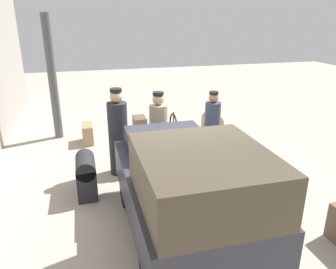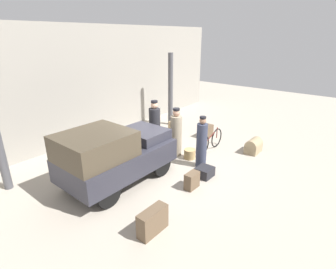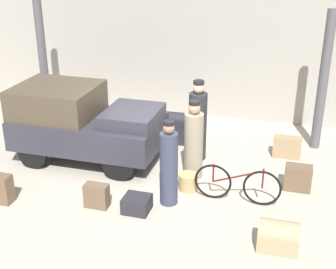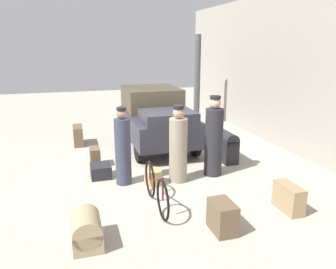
{
  "view_description": "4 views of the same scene",
  "coord_description": "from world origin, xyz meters",
  "px_view_note": "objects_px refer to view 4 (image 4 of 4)",
  "views": [
    {
      "loc": [
        -5.96,
        1.84,
        3.3
      ],
      "look_at": [
        0.2,
        0.2,
        0.95
      ],
      "focal_mm": 35.0,
      "sensor_mm": 36.0,
      "label": 1
    },
    {
      "loc": [
        -6.16,
        -5.02,
        4.09
      ],
      "look_at": [
        0.2,
        0.2,
        0.95
      ],
      "focal_mm": 28.0,
      "sensor_mm": 36.0,
      "label": 2
    },
    {
      "loc": [
        2.72,
        -8.55,
        4.86
      ],
      "look_at": [
        0.2,
        0.2,
        0.95
      ],
      "focal_mm": 50.0,
      "sensor_mm": 36.0,
      "label": 3
    },
    {
      "loc": [
        7.31,
        -1.91,
        2.99
      ],
      "look_at": [
        0.2,
        0.2,
        0.95
      ],
      "focal_mm": 35.0,
      "sensor_mm": 36.0,
      "label": 4
    }
  ],
  "objects_px": {
    "suitcase_black_upright": "(289,198)",
    "wicker_basket": "(153,177)",
    "porter_standing_middle": "(123,149)",
    "trunk_wicker_pale": "(78,135)",
    "porter_lifting_near_truck": "(178,147)",
    "suitcase_small_leather": "(87,230)",
    "bicycle": "(156,188)",
    "trunk_large_brown": "(222,217)",
    "suitcase_tan_flat": "(101,171)",
    "trunk_umber_medium": "(95,157)",
    "trunk_barrel_dark": "(227,146)",
    "truck": "(156,116)",
    "porter_carrying_trunk": "(214,140)"
  },
  "relations": [
    {
      "from": "trunk_umber_medium",
      "to": "suitcase_tan_flat",
      "type": "xyz_separation_m",
      "value": [
        0.79,
        0.07,
        -0.09
      ]
    },
    {
      "from": "suitcase_tan_flat",
      "to": "trunk_umber_medium",
      "type": "bearing_deg",
      "value": -175.1
    },
    {
      "from": "trunk_barrel_dark",
      "to": "trunk_wicker_pale",
      "type": "bearing_deg",
      "value": -125.36
    },
    {
      "from": "trunk_umber_medium",
      "to": "suitcase_small_leather",
      "type": "relative_size",
      "value": 0.72
    },
    {
      "from": "suitcase_small_leather",
      "to": "trunk_barrel_dark",
      "type": "height_order",
      "value": "trunk_barrel_dark"
    },
    {
      "from": "porter_lifting_near_truck",
      "to": "suitcase_small_leather",
      "type": "distance_m",
      "value": 2.93
    },
    {
      "from": "porter_carrying_trunk",
      "to": "suitcase_tan_flat",
      "type": "height_order",
      "value": "porter_carrying_trunk"
    },
    {
      "from": "porter_carrying_trunk",
      "to": "suitcase_small_leather",
      "type": "bearing_deg",
      "value": -55.57
    },
    {
      "from": "suitcase_black_upright",
      "to": "trunk_umber_medium",
      "type": "height_order",
      "value": "suitcase_black_upright"
    },
    {
      "from": "trunk_wicker_pale",
      "to": "suitcase_tan_flat",
      "type": "relative_size",
      "value": 1.49
    },
    {
      "from": "wicker_basket",
      "to": "porter_lifting_near_truck",
      "type": "bearing_deg",
      "value": 93.54
    },
    {
      "from": "wicker_basket",
      "to": "porter_carrying_trunk",
      "type": "height_order",
      "value": "porter_carrying_trunk"
    },
    {
      "from": "porter_standing_middle",
      "to": "trunk_wicker_pale",
      "type": "distance_m",
      "value": 3.47
    },
    {
      "from": "porter_lifting_near_truck",
      "to": "trunk_large_brown",
      "type": "xyz_separation_m",
      "value": [
        2.2,
        0.04,
        -0.53
      ]
    },
    {
      "from": "suitcase_tan_flat",
      "to": "suitcase_small_leather",
      "type": "relative_size",
      "value": 0.76
    },
    {
      "from": "bicycle",
      "to": "porter_standing_middle",
      "type": "xyz_separation_m",
      "value": [
        -1.27,
        -0.41,
        0.41
      ]
    },
    {
      "from": "trunk_wicker_pale",
      "to": "suitcase_small_leather",
      "type": "bearing_deg",
      "value": -0.34
    },
    {
      "from": "trunk_wicker_pale",
      "to": "suitcase_tan_flat",
      "type": "bearing_deg",
      "value": 8.51
    },
    {
      "from": "porter_standing_middle",
      "to": "porter_lifting_near_truck",
      "type": "bearing_deg",
      "value": 80.39
    },
    {
      "from": "trunk_barrel_dark",
      "to": "porter_standing_middle",
      "type": "bearing_deg",
      "value": -76.52
    },
    {
      "from": "truck",
      "to": "porter_lifting_near_truck",
      "type": "xyz_separation_m",
      "value": [
        2.66,
        -0.19,
        -0.14
      ]
    },
    {
      "from": "wicker_basket",
      "to": "porter_standing_middle",
      "type": "distance_m",
      "value": 0.91
    },
    {
      "from": "wicker_basket",
      "to": "suitcase_small_leather",
      "type": "bearing_deg",
      "value": -38.57
    },
    {
      "from": "suitcase_black_upright",
      "to": "suitcase_small_leather",
      "type": "relative_size",
      "value": 0.96
    },
    {
      "from": "wicker_basket",
      "to": "trunk_large_brown",
      "type": "height_order",
      "value": "trunk_large_brown"
    },
    {
      "from": "porter_lifting_near_truck",
      "to": "trunk_wicker_pale",
      "type": "distance_m",
      "value": 4.12
    },
    {
      "from": "porter_lifting_near_truck",
      "to": "porter_carrying_trunk",
      "type": "height_order",
      "value": "porter_carrying_trunk"
    },
    {
      "from": "truck",
      "to": "suitcase_tan_flat",
      "type": "xyz_separation_m",
      "value": [
        1.96,
        -1.85,
        -0.78
      ]
    },
    {
      "from": "suitcase_black_upright",
      "to": "wicker_basket",
      "type": "bearing_deg",
      "value": -131.51
    },
    {
      "from": "trunk_large_brown",
      "to": "trunk_umber_medium",
      "type": "xyz_separation_m",
      "value": [
        -3.69,
        -1.77,
        -0.02
      ]
    },
    {
      "from": "porter_standing_middle",
      "to": "trunk_barrel_dark",
      "type": "distance_m",
      "value": 2.94
    },
    {
      "from": "porter_lifting_near_truck",
      "to": "porter_standing_middle",
      "type": "bearing_deg",
      "value": -99.61
    },
    {
      "from": "porter_lifting_near_truck",
      "to": "trunk_wicker_pale",
      "type": "xyz_separation_m",
      "value": [
        -3.52,
        -2.08,
        -0.5
      ]
    },
    {
      "from": "trunk_umber_medium",
      "to": "suitcase_tan_flat",
      "type": "distance_m",
      "value": 0.8
    },
    {
      "from": "trunk_wicker_pale",
      "to": "suitcase_tan_flat",
      "type": "distance_m",
      "value": 2.85
    },
    {
      "from": "bicycle",
      "to": "trunk_large_brown",
      "type": "xyz_separation_m",
      "value": [
        1.13,
        0.83,
        -0.12
      ]
    },
    {
      "from": "trunk_umber_medium",
      "to": "suitcase_small_leather",
      "type": "height_order",
      "value": "suitcase_small_leather"
    },
    {
      "from": "wicker_basket",
      "to": "porter_carrying_trunk",
      "type": "bearing_deg",
      "value": 96.0
    },
    {
      "from": "suitcase_small_leather",
      "to": "suitcase_black_upright",
      "type": "bearing_deg",
      "value": 90.7
    },
    {
      "from": "bicycle",
      "to": "suitcase_small_leather",
      "type": "distance_m",
      "value": 1.6
    },
    {
      "from": "porter_carrying_trunk",
      "to": "porter_standing_middle",
      "type": "height_order",
      "value": "porter_carrying_trunk"
    },
    {
      "from": "suitcase_black_upright",
      "to": "suitcase_small_leather",
      "type": "bearing_deg",
      "value": -89.3
    },
    {
      "from": "porter_carrying_trunk",
      "to": "trunk_umber_medium",
      "type": "relative_size",
      "value": 3.96
    },
    {
      "from": "porter_carrying_trunk",
      "to": "trunk_wicker_pale",
      "type": "relative_size",
      "value": 2.51
    },
    {
      "from": "porter_carrying_trunk",
      "to": "trunk_barrel_dark",
      "type": "relative_size",
      "value": 2.35
    },
    {
      "from": "suitcase_small_leather",
      "to": "porter_lifting_near_truck",
      "type": "bearing_deg",
      "value": 132.72
    },
    {
      "from": "wicker_basket",
      "to": "suitcase_black_upright",
      "type": "relative_size",
      "value": 0.63
    },
    {
      "from": "trunk_wicker_pale",
      "to": "suitcase_black_upright",
      "type": "bearing_deg",
      "value": 33.63
    },
    {
      "from": "truck",
      "to": "trunk_barrel_dark",
      "type": "xyz_separation_m",
      "value": [
        1.78,
        1.45,
        -0.5
      ]
    },
    {
      "from": "porter_lifting_near_truck",
      "to": "suitcase_small_leather",
      "type": "xyz_separation_m",
      "value": [
        1.95,
        -2.11,
        -0.55
      ]
    }
  ]
}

